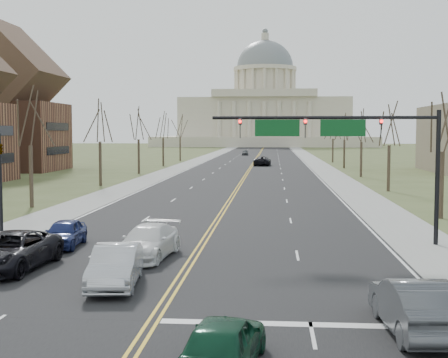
% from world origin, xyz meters
% --- Properties ---
extents(ground, '(600.00, 600.00, 0.00)m').
position_xyz_m(ground, '(0.00, 0.00, 0.00)').
color(ground, '#445028').
rests_on(ground, ground).
extents(road, '(20.00, 380.00, 0.01)m').
position_xyz_m(road, '(0.00, 110.00, 0.01)').
color(road, black).
rests_on(road, ground).
extents(cross_road, '(120.00, 14.00, 0.01)m').
position_xyz_m(cross_road, '(0.00, 6.00, 0.01)').
color(cross_road, black).
rests_on(cross_road, ground).
extents(sidewalk_left, '(4.00, 380.00, 0.03)m').
position_xyz_m(sidewalk_left, '(-12.00, 110.00, 0.01)').
color(sidewalk_left, gray).
rests_on(sidewalk_left, ground).
extents(sidewalk_right, '(4.00, 380.00, 0.03)m').
position_xyz_m(sidewalk_right, '(12.00, 110.00, 0.01)').
color(sidewalk_right, gray).
rests_on(sidewalk_right, ground).
extents(center_line, '(0.42, 380.00, 0.01)m').
position_xyz_m(center_line, '(0.00, 110.00, 0.01)').
color(center_line, gold).
rests_on(center_line, road).
extents(edge_line_left, '(0.15, 380.00, 0.01)m').
position_xyz_m(edge_line_left, '(-9.80, 110.00, 0.01)').
color(edge_line_left, silver).
rests_on(edge_line_left, road).
extents(edge_line_right, '(0.15, 380.00, 0.01)m').
position_xyz_m(edge_line_right, '(9.80, 110.00, 0.01)').
color(edge_line_right, silver).
rests_on(edge_line_right, road).
extents(stop_bar, '(9.50, 0.50, 0.01)m').
position_xyz_m(stop_bar, '(5.00, -1.00, 0.01)').
color(stop_bar, silver).
rests_on(stop_bar, road).
extents(capitol, '(90.00, 60.00, 50.00)m').
position_xyz_m(capitol, '(0.00, 249.91, 14.20)').
color(capitol, beige).
rests_on(capitol, ground).
extents(signal_mast, '(12.12, 0.44, 7.20)m').
position_xyz_m(signal_mast, '(7.45, 13.50, 5.76)').
color(signal_mast, black).
rests_on(signal_mast, ground).
extents(signal_left, '(0.32, 0.36, 6.00)m').
position_xyz_m(signal_left, '(-11.50, 13.50, 3.71)').
color(signal_left, black).
rests_on(signal_left, ground).
extents(tree_r_0, '(3.74, 3.74, 8.50)m').
position_xyz_m(tree_r_0, '(15.50, 24.00, 6.55)').
color(tree_r_0, '#3C3223').
rests_on(tree_r_0, ground).
extents(tree_l_0, '(3.96, 3.96, 9.00)m').
position_xyz_m(tree_l_0, '(-15.50, 28.00, 6.94)').
color(tree_l_0, '#3C3223').
rests_on(tree_l_0, ground).
extents(tree_r_1, '(3.74, 3.74, 8.50)m').
position_xyz_m(tree_r_1, '(15.50, 44.00, 6.55)').
color(tree_r_1, '#3C3223').
rests_on(tree_r_1, ground).
extents(tree_l_1, '(3.96, 3.96, 9.00)m').
position_xyz_m(tree_l_1, '(-15.50, 48.00, 6.94)').
color(tree_l_1, '#3C3223').
rests_on(tree_l_1, ground).
extents(tree_r_2, '(3.74, 3.74, 8.50)m').
position_xyz_m(tree_r_2, '(15.50, 64.00, 6.55)').
color(tree_r_2, '#3C3223').
rests_on(tree_r_2, ground).
extents(tree_l_2, '(3.96, 3.96, 9.00)m').
position_xyz_m(tree_l_2, '(-15.50, 68.00, 6.94)').
color(tree_l_2, '#3C3223').
rests_on(tree_l_2, ground).
extents(tree_r_3, '(3.74, 3.74, 8.50)m').
position_xyz_m(tree_r_3, '(15.50, 84.00, 6.55)').
color(tree_r_3, '#3C3223').
rests_on(tree_r_3, ground).
extents(tree_l_3, '(3.96, 3.96, 9.00)m').
position_xyz_m(tree_l_3, '(-15.50, 88.00, 6.94)').
color(tree_l_3, '#3C3223').
rests_on(tree_l_3, ground).
extents(tree_r_4, '(3.74, 3.74, 8.50)m').
position_xyz_m(tree_r_4, '(15.50, 104.00, 6.55)').
color(tree_r_4, '#3C3223').
rests_on(tree_r_4, ground).
extents(tree_l_4, '(3.96, 3.96, 9.00)m').
position_xyz_m(tree_l_4, '(-15.50, 108.00, 6.94)').
color(tree_l_4, '#3C3223').
rests_on(tree_l_4, ground).
extents(bldg_left_far, '(17.10, 14.28, 23.25)m').
position_xyz_m(bldg_left_far, '(-38.00, 74.00, 9.54)').
color(bldg_left_far, brown).
rests_on(bldg_left_far, ground).
extents(car_nb_inner_lead, '(2.29, 4.47, 1.46)m').
position_xyz_m(car_nb_inner_lead, '(2.57, -4.94, 0.74)').
color(car_nb_inner_lead, '#0D3924').
rests_on(car_nb_inner_lead, road).
extents(car_nb_outer_lead, '(2.10, 5.18, 1.67)m').
position_xyz_m(car_nb_outer_lead, '(8.08, -1.54, 0.85)').
color(car_nb_outer_lead, '#474A4E').
rests_on(car_nb_outer_lead, road).
extents(car_sb_inner_lead, '(2.22, 5.02, 1.60)m').
position_xyz_m(car_sb_inner_lead, '(-2.33, 3.32, 0.81)').
color(car_sb_inner_lead, '#B4B6BC').
rests_on(car_sb_inner_lead, road).
extents(car_sb_outer_lead, '(3.15, 6.13, 1.65)m').
position_xyz_m(car_sb_outer_lead, '(-7.63, 5.79, 0.84)').
color(car_sb_outer_lead, black).
rests_on(car_sb_outer_lead, road).
extents(car_sb_inner_second, '(2.77, 5.57, 1.56)m').
position_xyz_m(car_sb_inner_second, '(-2.16, 8.82, 0.79)').
color(car_sb_inner_second, white).
rests_on(car_sb_inner_second, road).
extents(car_sb_outer_second, '(1.95, 4.32, 1.44)m').
position_xyz_m(car_sb_outer_second, '(-7.11, 11.31, 0.73)').
color(car_sb_outer_second, navy).
rests_on(car_sb_outer_second, road).
extents(car_far_nb, '(3.17, 6.14, 1.66)m').
position_xyz_m(car_far_nb, '(1.85, 91.07, 0.84)').
color(car_far_nb, black).
rests_on(car_far_nb, road).
extents(car_far_sb, '(1.77, 4.08, 1.37)m').
position_xyz_m(car_far_sb, '(-3.44, 139.58, 0.70)').
color(car_far_sb, '#484C50').
rests_on(car_far_sb, road).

